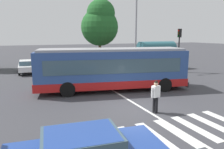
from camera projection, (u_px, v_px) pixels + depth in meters
name	position (u px, v px, depth m)	size (l,w,h in m)	color
ground_plane	(134.00, 109.00, 11.81)	(160.00, 160.00, 0.00)	#3D3D42
city_transit_bus	(112.00, 69.00, 15.50)	(11.13, 4.75, 3.06)	black
pedestrian_crossing_street	(156.00, 95.00, 11.01)	(0.57, 0.32, 1.72)	black
parked_car_white	(28.00, 66.00, 22.85)	(1.91, 4.52, 1.35)	black
parked_car_champagne	(53.00, 65.00, 23.29)	(1.97, 4.55, 1.35)	black
parked_car_black	(78.00, 64.00, 24.53)	(1.91, 4.52, 1.35)	black
parked_car_charcoal	(100.00, 62.00, 25.74)	(1.97, 4.55, 1.35)	black
parked_car_red	(120.00, 61.00, 26.54)	(1.98, 4.55, 1.35)	black
traffic_light_far_corner	(179.00, 43.00, 22.93)	(0.33, 0.32, 4.64)	#28282B
bus_stop_shelter	(156.00, 49.00, 25.24)	(4.68, 1.54, 3.25)	#28282B
twin_arm_street_lamp	(136.00, 16.00, 23.55)	(4.78, 0.32, 9.87)	#939399
background_tree_right	(100.00, 23.00, 28.74)	(5.03, 5.03, 8.68)	brown
crosswalk_painted_stripes	(186.00, 130.00, 9.16)	(5.49, 2.77, 0.01)	silver
lane_center_line	(125.00, 98.00, 13.80)	(0.16, 24.00, 0.01)	silver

